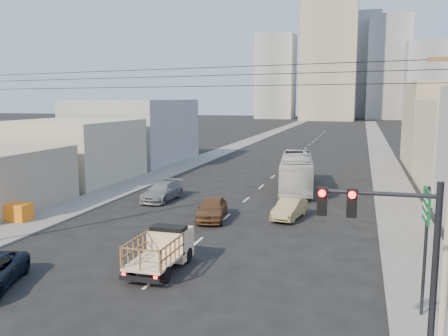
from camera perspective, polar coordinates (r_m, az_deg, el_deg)
The scene contains 20 objects.
ground at distance 20.51m, azimuth -11.00°, elevation -15.17°, with size 420.00×420.00×0.00m, color black.
sidewalk_left at distance 89.42m, azimuth 2.86°, elevation 3.15°, with size 3.50×180.00×0.12m, color slate.
sidewalk_right at distance 87.09m, azimuth 18.09°, elevation 2.61°, with size 3.50×180.00×0.12m, color slate.
lane_dashes at distance 70.68m, azimuth 8.95°, elevation 1.64°, with size 0.15×104.00×0.01m.
flatbed_pickup at distance 23.18m, azimuth -7.48°, elevation -9.40°, with size 1.95×4.41×1.90m.
city_bus at distance 43.17m, azimuth 8.74°, elevation -0.43°, with size 2.71×11.60×3.23m, color silver.
sedan_brown at distance 32.18m, azimuth -1.45°, elevation -4.88°, with size 1.81×4.51×1.54m, color brown.
sedan_tan at distance 32.82m, azimuth 7.88°, elevation -4.86°, with size 1.43×4.11×1.35m, color #988B59.
sedan_grey at distance 38.52m, azimuth -7.45°, elevation -2.81°, with size 2.04×5.01×1.45m, color gray.
traffic_signal at distance 13.80m, azimuth 19.86°, elevation -9.23°, with size 3.23×0.35×6.00m.
green_sign at distance 18.84m, azimuth 23.13°, elevation -5.81°, with size 0.18×1.60×5.00m.
overhead_wires at distance 20.19m, azimuth -9.75°, elevation 10.60°, with size 23.01×5.02×0.72m.
crate_stack at distance 34.41m, azimuth -23.69°, elevation -4.86°, with size 1.80×1.20×1.14m.
bldg_left_mid at distance 49.51m, azimuth -18.06°, elevation 1.98°, with size 11.00×12.00×6.00m, color #BBB297.
bldg_left_far at distance 62.57m, azimuth -10.75°, elevation 4.41°, with size 12.00×16.00×8.00m, color #959597.
high_rise_tower at distance 188.37m, azimuth 12.61°, elevation 14.81°, with size 20.00×20.00×60.00m, color tan.
midrise_ne at distance 202.22m, azimuth 19.15°, elevation 11.26°, with size 16.00×16.00×40.00m, color gray.
midrise_nw at distance 199.91m, azimuth 6.26°, elevation 10.84°, with size 15.00×15.00×34.00m, color gray.
midrise_back at distance 217.12m, azimuth 15.75°, elevation 11.70°, with size 18.00×18.00×44.00m, color #959597.
midrise_east at distance 182.99m, azimuth 23.17°, elevation 9.52°, with size 14.00×14.00×28.00m, color gray.
Camera 1 is at (8.77, -16.66, 8.13)m, focal length 38.00 mm.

